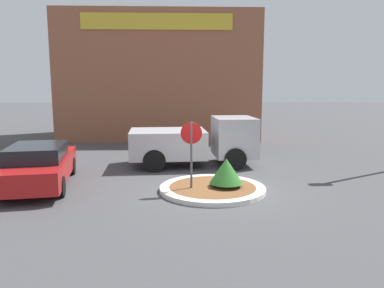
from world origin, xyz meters
The scene contains 7 objects.
ground_plane centered at (0.00, 0.00, 0.00)m, with size 120.00×120.00×0.00m, color #474749.
traffic_island centered at (0.00, 0.00, 0.07)m, with size 3.35×3.35×0.15m.
stop_sign centered at (-0.67, -0.11, 1.53)m, with size 0.66×0.07×2.22m.
island_shrub centered at (0.43, -0.03, 0.66)m, with size 1.05×1.05×0.91m.
utility_truck centered at (-0.34, 3.85, 1.02)m, with size 5.24×2.58×2.00m.
storefront_building centered at (-2.22, 13.22, 3.82)m, with size 12.07×6.07×7.63m.
parked_sedan_red centered at (-5.68, 0.80, 0.72)m, with size 2.59×4.98×1.41m.
Camera 1 is at (-1.08, -11.46, 3.34)m, focal length 35.00 mm.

